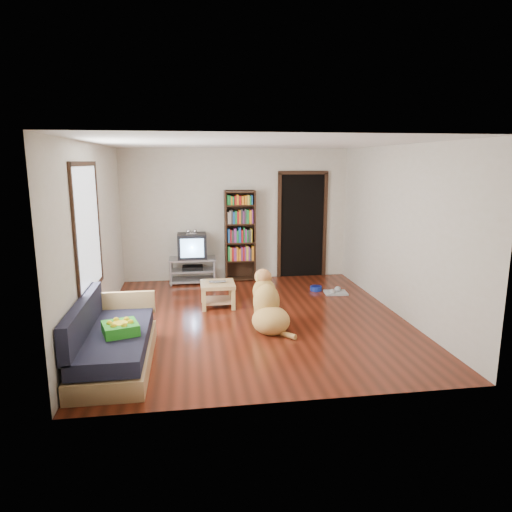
{
  "coord_description": "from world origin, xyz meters",
  "views": [
    {
      "loc": [
        -0.94,
        -6.56,
        2.35
      ],
      "look_at": [
        0.08,
        0.34,
        0.9
      ],
      "focal_mm": 32.0,
      "sensor_mm": 36.0,
      "label": 1
    }
  ],
  "objects": [
    {
      "name": "laptop",
      "position": [
        -0.51,
        0.65,
        0.41
      ],
      "size": [
        0.29,
        0.19,
        0.02
      ],
      "primitive_type": "imported",
      "rotation": [
        0.0,
        0.0,
        -0.03
      ],
      "color": "silver",
      "rests_on": "coffee_table"
    },
    {
      "name": "grey_rag",
      "position": [
        1.65,
        1.1,
        0.01
      ],
      "size": [
        0.43,
        0.36,
        0.03
      ],
      "primitive_type": "cube",
      "rotation": [
        0.0,
        0.0,
        -0.1
      ],
      "color": "#999999",
      "rests_on": "ground"
    },
    {
      "name": "ceiling",
      "position": [
        0.0,
        0.0,
        2.6
      ],
      "size": [
        5.0,
        5.0,
        0.0
      ],
      "primitive_type": "plane",
      "rotation": [
        3.14,
        0.0,
        0.0
      ],
      "color": "white",
      "rests_on": "ground"
    },
    {
      "name": "doorway",
      "position": [
        1.35,
        2.48,
        1.12
      ],
      "size": [
        1.03,
        0.05,
        2.19
      ],
      "color": "black",
      "rests_on": "wall_back"
    },
    {
      "name": "tv_stand",
      "position": [
        -0.9,
        2.25,
        0.27
      ],
      "size": [
        0.9,
        0.45,
        0.5
      ],
      "color": "#99999E",
      "rests_on": "ground"
    },
    {
      "name": "wall_right",
      "position": [
        2.25,
        0.0,
        1.3
      ],
      "size": [
        0.0,
        5.0,
        5.0
      ],
      "primitive_type": "plane",
      "rotation": [
        1.57,
        0.0,
        -1.57
      ],
      "color": "beige",
      "rests_on": "ground"
    },
    {
      "name": "green_cushion",
      "position": [
        -1.75,
        -1.47,
        0.48
      ],
      "size": [
        0.47,
        0.47,
        0.13
      ],
      "primitive_type": "cube",
      "rotation": [
        0.0,
        0.0,
        0.3
      ],
      "color": "green",
      "rests_on": "sofa"
    },
    {
      "name": "dog_bowl",
      "position": [
        1.35,
        1.35,
        0.04
      ],
      "size": [
        0.22,
        0.22,
        0.08
      ],
      "primitive_type": "cylinder",
      "color": "navy",
      "rests_on": "ground"
    },
    {
      "name": "crt_tv",
      "position": [
        -0.9,
        2.27,
        0.74
      ],
      "size": [
        0.55,
        0.52,
        0.58
      ],
      "color": "black",
      "rests_on": "tv_stand"
    },
    {
      "name": "window",
      "position": [
        -2.23,
        -0.5,
        1.5
      ],
      "size": [
        0.03,
        1.46,
        1.7
      ],
      "color": "white",
      "rests_on": "wall_left"
    },
    {
      "name": "wall_back",
      "position": [
        0.0,
        2.5,
        1.3
      ],
      "size": [
        4.5,
        0.0,
        4.5
      ],
      "primitive_type": "plane",
      "rotation": [
        1.57,
        0.0,
        0.0
      ],
      "color": "beige",
      "rests_on": "ground"
    },
    {
      "name": "coffee_table",
      "position": [
        -0.51,
        0.68,
        0.28
      ],
      "size": [
        0.55,
        0.55,
        0.4
      ],
      "color": "tan",
      "rests_on": "ground"
    },
    {
      "name": "sofa",
      "position": [
        -1.87,
        -1.38,
        0.26
      ],
      "size": [
        0.8,
        1.8,
        0.8
      ],
      "color": "tan",
      "rests_on": "ground"
    },
    {
      "name": "ground",
      "position": [
        0.0,
        0.0,
        0.0
      ],
      "size": [
        5.0,
        5.0,
        0.0
      ],
      "primitive_type": "plane",
      "color": "#5A1D0F",
      "rests_on": "ground"
    },
    {
      "name": "wall_front",
      "position": [
        0.0,
        -2.5,
        1.3
      ],
      "size": [
        4.5,
        0.0,
        4.5
      ],
      "primitive_type": "plane",
      "rotation": [
        -1.57,
        0.0,
        0.0
      ],
      "color": "beige",
      "rests_on": "ground"
    },
    {
      "name": "dog",
      "position": [
        0.13,
        -0.44,
        0.31
      ],
      "size": [
        0.61,
        1.0,
        0.85
      ],
      "color": "tan",
      "rests_on": "ground"
    },
    {
      "name": "bookshelf",
      "position": [
        0.05,
        2.34,
        1.0
      ],
      "size": [
        0.6,
        0.3,
        1.8
      ],
      "color": "black",
      "rests_on": "ground"
    },
    {
      "name": "wall_left",
      "position": [
        -2.25,
        0.0,
        1.3
      ],
      "size": [
        0.0,
        5.0,
        5.0
      ],
      "primitive_type": "plane",
      "rotation": [
        1.57,
        0.0,
        1.57
      ],
      "color": "beige",
      "rests_on": "ground"
    }
  ]
}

